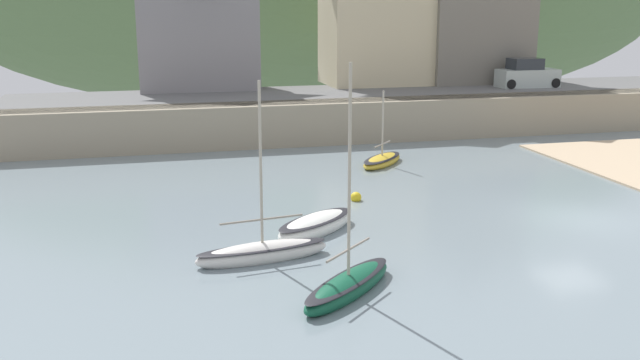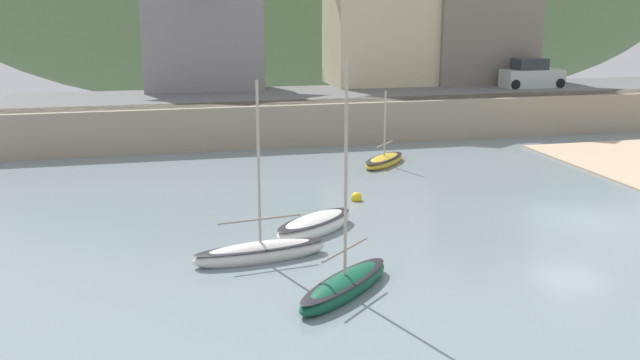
% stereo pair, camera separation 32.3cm
% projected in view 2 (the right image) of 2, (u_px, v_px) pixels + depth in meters
% --- Properties ---
extents(quay_seawall, '(48.00, 9.40, 2.40)m').
position_uv_depth(quay_seawall, '(412.00, 115.00, 43.17)').
color(quay_seawall, gray).
rests_on(quay_seawall, ground).
extents(waterfront_building_left, '(7.94, 4.91, 8.57)m').
position_uv_depth(waterfront_building_left, '(200.00, 22.00, 46.43)').
color(waterfront_building_left, gray).
rests_on(waterfront_building_left, ground).
extents(waterfront_building_centre, '(8.19, 5.52, 10.05)m').
position_uv_depth(waterfront_building_centre, '(386.00, 10.00, 49.13)').
color(waterfront_building_centre, beige).
rests_on(waterfront_building_centre, ground).
extents(waterfront_building_right, '(7.69, 6.27, 10.55)m').
position_uv_depth(waterfront_building_right, '(476.00, 6.00, 50.58)').
color(waterfront_building_right, slate).
rests_on(waterfront_building_right, ground).
extents(sailboat_blue_trim, '(4.47, 1.64, 5.88)m').
position_uv_depth(sailboat_blue_trim, '(260.00, 252.00, 22.60)').
color(sailboat_blue_trim, silver).
rests_on(sailboat_blue_trim, ground).
extents(motorboat_with_cabin, '(3.81, 3.38, 0.84)m').
position_uv_depth(motorboat_with_cabin, '(315.00, 225.00, 25.34)').
color(motorboat_with_cabin, white).
rests_on(motorboat_with_cabin, ground).
extents(sailboat_tall_mast, '(3.35, 3.49, 3.87)m').
position_uv_depth(sailboat_tall_mast, '(384.00, 160.00, 35.97)').
color(sailboat_tall_mast, gold).
rests_on(sailboat_tall_mast, ground).
extents(sailboat_nearest_shore, '(3.81, 3.69, 6.62)m').
position_uv_depth(sailboat_nearest_shore, '(345.00, 284.00, 19.97)').
color(sailboat_nearest_shore, '#125136').
rests_on(sailboat_nearest_shore, ground).
extents(parked_car_near_slipway, '(4.10, 1.82, 1.95)m').
position_uv_depth(parked_car_near_slipway, '(531.00, 75.00, 47.92)').
color(parked_car_near_slipway, '#B1BDB6').
rests_on(parked_car_near_slipway, ground).
extents(mooring_buoy, '(0.46, 0.46, 0.46)m').
position_uv_depth(mooring_buoy, '(356.00, 197.00, 29.40)').
color(mooring_buoy, yellow).
rests_on(mooring_buoy, ground).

